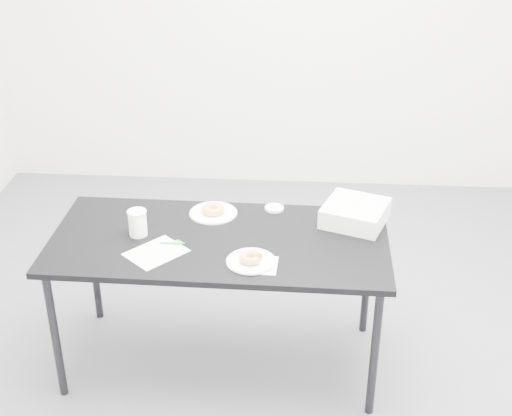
# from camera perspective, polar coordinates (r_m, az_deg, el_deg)

# --- Properties ---
(floor) EXTENTS (4.00, 4.00, 0.00)m
(floor) POSITION_cam_1_polar(r_m,az_deg,el_deg) (3.88, -0.87, -10.61)
(floor) COLOR #504F54
(floor) RESTS_ON ground
(wall_back) EXTENTS (4.00, 0.02, 2.70)m
(wall_back) POSITION_cam_1_polar(r_m,az_deg,el_deg) (5.14, 0.95, 15.93)
(wall_back) COLOR silver
(wall_back) RESTS_ON floor
(table) EXTENTS (1.60, 0.77, 0.72)m
(table) POSITION_cam_1_polar(r_m,az_deg,el_deg) (3.38, -2.95, -3.25)
(table) COLOR black
(table) RESTS_ON floor
(scorecard) EXTENTS (0.31, 0.32, 0.00)m
(scorecard) POSITION_cam_1_polar(r_m,az_deg,el_deg) (3.27, -7.99, -3.54)
(scorecard) COLOR white
(scorecard) RESTS_ON table
(logo_patch) EXTENTS (0.06, 0.06, 0.00)m
(logo_patch) POSITION_cam_1_polar(r_m,az_deg,el_deg) (3.33, -6.33, -2.78)
(logo_patch) COLOR green
(logo_patch) RESTS_ON scorecard
(pen) EXTENTS (0.12, 0.01, 0.01)m
(pen) POSITION_cam_1_polar(r_m,az_deg,el_deg) (3.32, -6.70, -2.81)
(pen) COLOR #0B8366
(pen) RESTS_ON scorecard
(napkin) EXTENTS (0.16, 0.16, 0.00)m
(napkin) POSITION_cam_1_polar(r_m,az_deg,el_deg) (3.15, 0.30, -4.58)
(napkin) COLOR white
(napkin) RESTS_ON table
(plate_near) EXTENTS (0.22, 0.22, 0.01)m
(plate_near) POSITION_cam_1_polar(r_m,az_deg,el_deg) (3.16, -0.40, -4.28)
(plate_near) COLOR white
(plate_near) RESTS_ON napkin
(donut_near) EXTENTS (0.12, 0.12, 0.03)m
(donut_near) POSITION_cam_1_polar(r_m,az_deg,el_deg) (3.15, -0.40, -3.97)
(donut_near) COLOR #D28042
(donut_near) RESTS_ON plate_near
(plate_far) EXTENTS (0.24, 0.24, 0.01)m
(plate_far) POSITION_cam_1_polar(r_m,az_deg,el_deg) (3.57, -3.44, -0.41)
(plate_far) COLOR white
(plate_far) RESTS_ON table
(donut_far) EXTENTS (0.14, 0.14, 0.04)m
(donut_far) POSITION_cam_1_polar(r_m,az_deg,el_deg) (3.56, -3.45, -0.10)
(donut_far) COLOR #D28042
(donut_far) RESTS_ON plate_far
(coffee_cup) EXTENTS (0.08, 0.08, 0.13)m
(coffee_cup) POSITION_cam_1_polar(r_m,az_deg,el_deg) (3.39, -9.45, -1.18)
(coffee_cup) COLOR white
(coffee_cup) RESTS_ON table
(cup_lid) EXTENTS (0.10, 0.10, 0.01)m
(cup_lid) POSITION_cam_1_polar(r_m,az_deg,el_deg) (3.60, 1.47, -0.01)
(cup_lid) COLOR white
(cup_lid) RESTS_ON table
(bakery_box) EXTENTS (0.37, 0.37, 0.10)m
(bakery_box) POSITION_cam_1_polar(r_m,az_deg,el_deg) (3.50, 7.94, -0.40)
(bakery_box) COLOR white
(bakery_box) RESTS_ON table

